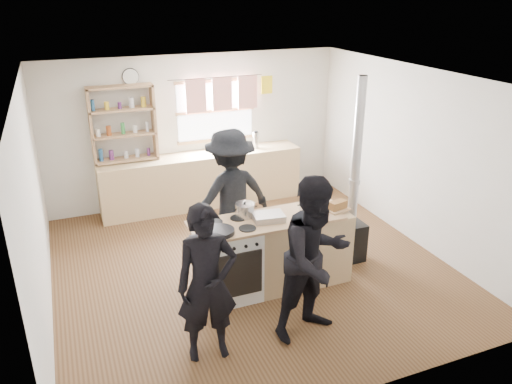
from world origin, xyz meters
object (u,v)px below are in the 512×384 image
stockpot_counter (311,205)px  person_near_right (316,259)px  bread_board (338,206)px  skillet_greens (220,231)px  person_near_left (207,284)px  roast_tray (268,217)px  thermos (256,140)px  flue_heater (352,216)px  person_far (230,196)px  stockpot_stove (245,210)px  cooking_island (277,251)px

stockpot_counter → person_near_right: bearing=-114.8°
stockpot_counter → bread_board: stockpot_counter is taller
skillet_greens → person_near_right: 1.13m
skillet_greens → person_near_left: size_ratio=0.21×
skillet_greens → roast_tray: (0.64, 0.12, 0.01)m
roast_tray → bread_board: (0.90, -0.06, 0.01)m
thermos → flue_heater: size_ratio=0.11×
person_near_left → person_far: person_far is taller
thermos → flue_heater: (0.36, -2.55, -0.40)m
stockpot_stove → flue_heater: (1.54, 0.05, -0.37)m
thermos → flue_heater: bearing=-82.0°
cooking_island → skillet_greens: bearing=-169.2°
stockpot_counter → roast_tray: bearing=-179.6°
person_near_left → skillet_greens: bearing=69.6°
stockpot_stove → bread_board: 1.15m
skillet_greens → stockpot_counter: (1.20, 0.13, 0.07)m
bread_board → person_near_left: bearing=-156.6°
thermos → person_far: (-1.11, -1.87, -0.14)m
stockpot_stove → person_near_left: 1.37m
skillet_greens → bread_board: bread_board is taller
cooking_island → stockpot_stove: bearing=154.6°
skillet_greens → person_near_left: bearing=-116.3°
skillet_greens → stockpot_counter: stockpot_counter is taller
stockpot_stove → person_near_left: (-0.80, -1.09, -0.19)m
stockpot_counter → person_near_right: (-0.44, -0.96, -0.13)m
person_near_left → cooking_island: bearing=44.4°
thermos → person_near_left: size_ratio=0.17×
skillet_greens → flue_heater: 2.02m
roast_tray → bread_board: 0.90m
thermos → flue_heater: 2.61m
stockpot_counter → person_near_left: 1.83m
cooking_island → skillet_greens: size_ratio=5.70×
person_near_right → flue_heater: bearing=32.3°
person_far → stockpot_stove: bearing=75.9°
stockpot_stove → bread_board: size_ratio=0.74×
stockpot_stove → flue_heater: size_ratio=0.09×
flue_heater → stockpot_counter: bearing=-162.5°
bread_board → person_near_left: 2.10m
person_near_right → bread_board: bearing=36.2°
cooking_island → person_near_left: bearing=-141.5°
thermos → flue_heater: flue_heater is taller
cooking_island → flue_heater: flue_heater is taller
skillet_greens → stockpot_stove: (0.42, 0.32, 0.06)m
stockpot_stove → bread_board: stockpot_stove is taller
person_far → bread_board: bearing=128.1°
roast_tray → person_far: 0.94m
stockpot_counter → person_near_left: bearing=-150.4°
cooking_island → person_far: 1.04m
stockpot_stove → stockpot_counter: (0.78, -0.19, 0.01)m
person_near_right → skillet_greens: bearing=119.7°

